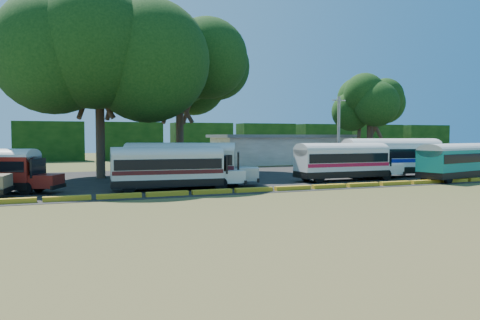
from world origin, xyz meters
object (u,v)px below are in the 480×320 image
object	(u,v)px
bus_cream_west	(170,166)
tree_west	(99,46)
bus_white_red	(344,159)
bus_teal	(457,159)

from	to	relation	value
bus_cream_west	tree_west	size ratio (longest dim) A/B	0.56
bus_white_red	bus_teal	xyz separation A→B (m)	(9.15, -3.37, 0.00)
bus_teal	tree_west	size ratio (longest dim) A/B	0.58
bus_white_red	tree_west	size ratio (longest dim) A/B	0.58
tree_west	bus_teal	bearing A→B (deg)	-25.55
bus_cream_west	bus_teal	xyz separation A→B (m)	(24.55, -1.93, 0.09)
bus_white_red	tree_west	bearing A→B (deg)	152.05
bus_teal	tree_west	distance (m)	32.89
bus_white_red	bus_teal	bearing A→B (deg)	-20.24
bus_teal	tree_west	world-z (taller)	tree_west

